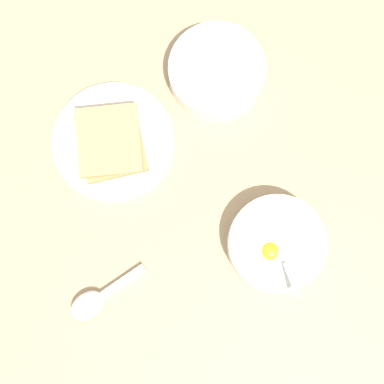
{
  "coord_description": "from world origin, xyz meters",
  "views": [
    {
      "loc": [
        0.0,
        -0.14,
        0.85
      ],
      "look_at": [
        0.07,
        -0.05,
        0.02
      ],
      "focal_mm": 50.0,
      "sensor_mm": 36.0,
      "label": 1
    }
  ],
  "objects_px": {
    "toast_sandwich": "(110,143)",
    "soup_spoon": "(93,302)",
    "toast_plate": "(113,143)",
    "congee_bowl": "(216,72)",
    "egg_bowl": "(275,244)"
  },
  "relations": [
    {
      "from": "egg_bowl",
      "to": "toast_plate",
      "type": "xyz_separation_m",
      "value": [
        -0.1,
        0.29,
        -0.02
      ]
    },
    {
      "from": "soup_spoon",
      "to": "egg_bowl",
      "type": "bearing_deg",
      "value": -19.68
    },
    {
      "from": "soup_spoon",
      "to": "toast_sandwich",
      "type": "bearing_deg",
      "value": 47.47
    },
    {
      "from": "toast_plate",
      "to": "soup_spoon",
      "type": "xyz_separation_m",
      "value": [
        -0.17,
        -0.19,
        0.0
      ]
    },
    {
      "from": "egg_bowl",
      "to": "toast_sandwich",
      "type": "xyz_separation_m",
      "value": [
        -0.11,
        0.28,
        0.0
      ]
    },
    {
      "from": "toast_sandwich",
      "to": "egg_bowl",
      "type": "bearing_deg",
      "value": -68.78
    },
    {
      "from": "toast_sandwich",
      "to": "soup_spoon",
      "type": "relative_size",
      "value": 1.08
    },
    {
      "from": "toast_plate",
      "to": "congee_bowl",
      "type": "relative_size",
      "value": 1.27
    },
    {
      "from": "toast_plate",
      "to": "toast_sandwich",
      "type": "height_order",
      "value": "toast_sandwich"
    },
    {
      "from": "egg_bowl",
      "to": "congee_bowl",
      "type": "relative_size",
      "value": 0.97
    },
    {
      "from": "toast_plate",
      "to": "congee_bowl",
      "type": "xyz_separation_m",
      "value": [
        0.2,
        -0.01,
        0.02
      ]
    },
    {
      "from": "toast_plate",
      "to": "congee_bowl",
      "type": "bearing_deg",
      "value": -3.13
    },
    {
      "from": "toast_plate",
      "to": "soup_spoon",
      "type": "bearing_deg",
      "value": -132.77
    },
    {
      "from": "toast_sandwich",
      "to": "congee_bowl",
      "type": "bearing_deg",
      "value": -1.97
    },
    {
      "from": "egg_bowl",
      "to": "toast_plate",
      "type": "relative_size",
      "value": 0.77
    }
  ]
}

